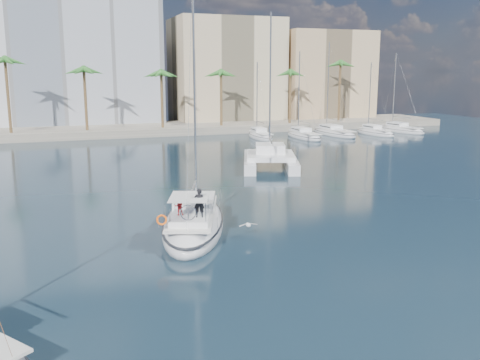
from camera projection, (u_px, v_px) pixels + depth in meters
name	position (u px, v px, depth m)	size (l,w,h in m)	color
ground	(243.00, 240.00, 33.05)	(160.00, 160.00, 0.00)	black
quay	(118.00, 130.00, 89.19)	(120.00, 14.00, 1.20)	gray
building_modern	(36.00, 49.00, 93.61)	(42.00, 16.00, 28.00)	silver
building_beige	(226.00, 72.00, 102.89)	(20.00, 14.00, 20.00)	tan
building_tan_right	(323.00, 77.00, 107.86)	(18.00, 12.00, 18.00)	tan
palm_centre	(119.00, 71.00, 83.56)	(3.60, 3.60, 12.30)	brown
palm_right	(313.00, 71.00, 94.81)	(3.60, 3.60, 12.30)	brown
main_sloop	(194.00, 223.00, 34.83)	(7.67, 12.74, 18.02)	silver
catamaran	(270.00, 157.00, 58.09)	(9.16, 12.45, 16.44)	silver
seagull	(248.00, 225.00, 33.30)	(1.22, 0.52, 0.23)	silver
moored_yacht_a	(260.00, 138.00, 83.01)	(2.72, 9.35, 11.90)	silver
moored_yacht_b	(304.00, 138.00, 83.32)	(3.14, 10.78, 13.72)	silver
moored_yacht_c	(334.00, 135.00, 87.31)	(3.55, 12.21, 15.54)	silver
moored_yacht_d	(375.00, 135.00, 87.62)	(2.72, 9.35, 11.90)	silver
moored_yacht_e	(401.00, 132.00, 91.62)	(3.14, 10.78, 13.72)	silver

